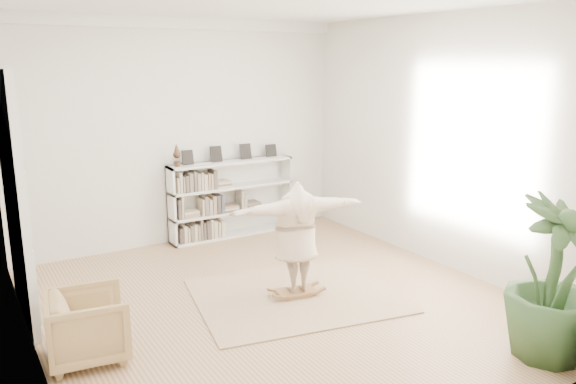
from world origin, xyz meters
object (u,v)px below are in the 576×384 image
object	(u,v)px
bookshelf	(231,199)
armchair	(88,326)
person	(296,234)
houseplant	(553,280)
rocker_board	(296,292)

from	to	relation	value
bookshelf	armchair	xyz separation A→B (m)	(-3.04, -2.99, -0.28)
bookshelf	person	distance (m)	2.83
armchair	houseplant	xyz separation A→B (m)	(3.97, -2.38, 0.47)
bookshelf	houseplant	size ratio (longest dim) A/B	1.33
bookshelf	rocker_board	distance (m)	2.88
armchair	houseplant	bearing A→B (deg)	-113.48
bookshelf	person	world-z (taller)	bookshelf
houseplant	person	bearing A→B (deg)	118.09
houseplant	bookshelf	bearing A→B (deg)	99.75
bookshelf	houseplant	xyz separation A→B (m)	(0.92, -5.37, 0.19)
rocker_board	person	bearing A→B (deg)	-165.72
person	houseplant	xyz separation A→B (m)	(1.38, -2.58, -0.01)
armchair	houseplant	distance (m)	4.65
person	rocker_board	bearing A→B (deg)	-165.72
bookshelf	armchair	size ratio (longest dim) A/B	2.85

